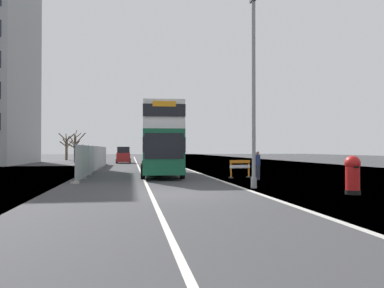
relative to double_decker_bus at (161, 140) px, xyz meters
name	(u,v)px	position (x,y,z in m)	size (l,w,h in m)	color
ground	(194,194)	(0.53, -11.82, -2.62)	(140.00, 280.00, 0.10)	#38383A
double_decker_bus	(161,140)	(0.00, 0.00, 0.00)	(3.09, 11.13, 4.84)	#145638
lamppost_foreground	(254,97)	(3.72, -10.11, 1.83)	(0.29, 0.70, 9.28)	gray
red_pillar_postbox	(353,173)	(6.96, -13.30, -1.69)	(0.64, 0.64, 1.61)	black
roadworks_barrier	(240,167)	(4.90, -3.46, -1.85)	(1.54, 0.80, 1.16)	orange
construction_site_fence	(96,159)	(-5.15, 7.35, -1.52)	(0.44, 27.40, 2.18)	#A8AAAD
car_oncoming_near	(155,156)	(0.79, 19.88, -1.53)	(2.06, 4.35, 2.22)	gray
car_receding_mid	(124,156)	(-3.11, 26.11, -1.54)	(1.98, 4.01, 2.22)	maroon
bare_tree_far_verge_near	(75,148)	(-9.95, 29.62, -0.49)	(2.70, 3.16, 4.27)	#4C3D2D
bare_tree_far_verge_mid	(75,146)	(-11.46, 40.73, -0.10)	(2.58, 2.17, 5.20)	#4C3D2D
bare_tree_far_verge_far	(66,146)	(-13.26, 43.26, -0.14)	(2.95, 2.50, 4.74)	#4C3D2D
pedestrian_at_kerb	(257,165)	(5.54, -5.14, -1.69)	(0.34, 0.34, 1.76)	#2D3342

